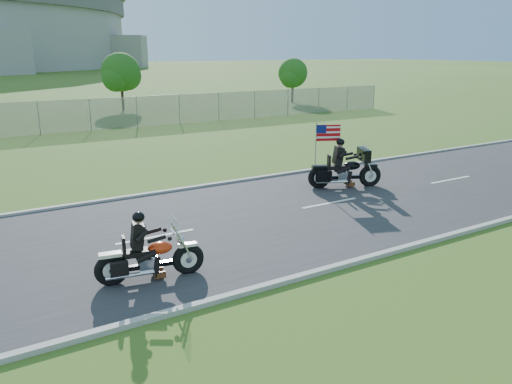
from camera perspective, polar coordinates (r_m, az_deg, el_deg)
ground at (r=14.54m, az=-3.93°, el=-3.82°), size 420.00×420.00×0.00m
road at (r=14.54m, az=-3.93°, el=-3.74°), size 120.00×8.00×0.04m
curb_north at (r=18.07m, az=-9.79°, el=0.10°), size 120.00×0.18×0.12m
curb_south at (r=11.33m, az=5.56°, el=-9.51°), size 120.00×0.18×0.12m
tree_fence_near at (r=44.04m, az=-15.14°, el=12.87°), size 3.52×3.28×4.75m
tree_fence_far at (r=49.21m, az=4.24°, el=13.24°), size 3.08×2.87×4.20m
motorcycle_lead at (r=11.23m, az=-12.17°, el=-7.47°), size 2.39×0.85×1.62m
motorcycle_follow at (r=18.56m, az=10.11°, el=2.36°), size 2.61×1.45×2.31m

